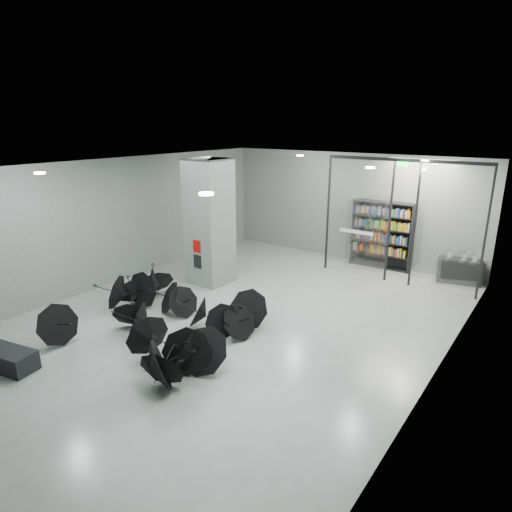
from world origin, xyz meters
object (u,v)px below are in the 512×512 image
Objects in this scene: bookshelf at (382,235)px; umbrella_cluster at (167,323)px; shop_counter at (459,271)px; column at (209,222)px; bench at (7,359)px.

bookshelf is 8.60m from umbrella_cluster.
shop_counter is (2.71, -0.06, -0.80)m from bookshelf.
bench is at bearing -89.83° from column.
column is at bearing -132.80° from bookshelf.
bench is at bearing -134.81° from shop_counter.
shop_counter is at bearing -4.50° from bookshelf.
column reaches higher than umbrella_cluster.
bookshelf is at bearing 58.80° from bench.
column is 2.98× the size of bench.
bookshelf is (3.92, 11.32, 0.98)m from bench.
umbrella_cluster is (1.66, -3.49, -1.69)m from column.
column is 6.22m from bookshelf.
umbrella_cluster is (-4.99, -8.18, -0.09)m from shop_counter.
shop_counter is 9.58m from umbrella_cluster.
bookshelf is at bearing 74.56° from umbrella_cluster.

